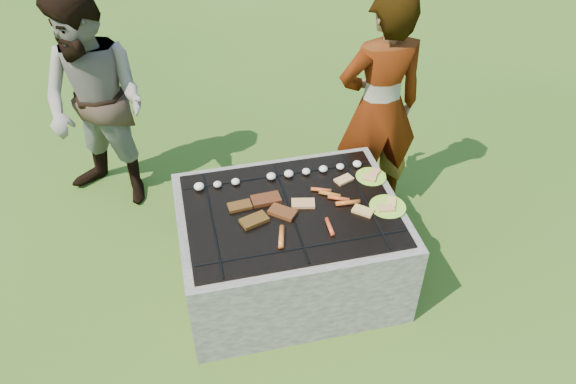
# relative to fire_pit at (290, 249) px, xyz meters

# --- Properties ---
(lawn) EXTENTS (60.00, 60.00, 0.00)m
(lawn) POSITION_rel_fire_pit_xyz_m (0.00, 0.00, -0.28)
(lawn) COLOR #264711
(lawn) RESTS_ON ground
(fire_pit) EXTENTS (1.30, 1.00, 0.62)m
(fire_pit) POSITION_rel_fire_pit_xyz_m (0.00, 0.00, 0.00)
(fire_pit) COLOR #9C948A
(fire_pit) RESTS_ON ground
(mushrooms) EXTENTS (1.06, 0.06, 0.04)m
(mushrooms) POSITION_rel_fire_pit_xyz_m (0.00, 0.30, 0.35)
(mushrooms) COLOR white
(mushrooms) RESTS_ON fire_pit
(pork_slabs) EXTENTS (0.39, 0.28, 0.02)m
(pork_slabs) POSITION_rel_fire_pit_xyz_m (-0.16, 0.03, 0.34)
(pork_slabs) COLOR brown
(pork_slabs) RESTS_ON fire_pit
(sausages) EXTENTS (0.55, 0.45, 0.03)m
(sausages) POSITION_rel_fire_pit_xyz_m (0.17, -0.08, 0.34)
(sausages) COLOR #F45128
(sausages) RESTS_ON fire_pit
(bread_on_grate) EXTENTS (0.46, 0.42, 0.02)m
(bread_on_grate) POSITION_rel_fire_pit_xyz_m (0.26, 0.02, 0.34)
(bread_on_grate) COLOR tan
(bread_on_grate) RESTS_ON fire_pit
(plate_far) EXTENTS (0.20, 0.20, 0.03)m
(plate_far) POSITION_rel_fire_pit_xyz_m (0.56, 0.18, 0.33)
(plate_far) COLOR #BBEB38
(plate_far) RESTS_ON fire_pit
(plate_near) EXTENTS (0.26, 0.26, 0.03)m
(plate_near) POSITION_rel_fire_pit_xyz_m (0.56, -0.11, 0.33)
(plate_near) COLOR #E8FF3C
(plate_near) RESTS_ON fire_pit
(cook) EXTENTS (0.60, 0.41, 1.62)m
(cook) POSITION_rel_fire_pit_xyz_m (0.76, 0.62, 0.53)
(cook) COLOR gray
(cook) RESTS_ON ground
(bystander) EXTENTS (0.98, 0.94, 1.59)m
(bystander) POSITION_rel_fire_pit_xyz_m (-1.08, 1.12, 0.51)
(bystander) COLOR gray
(bystander) RESTS_ON ground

